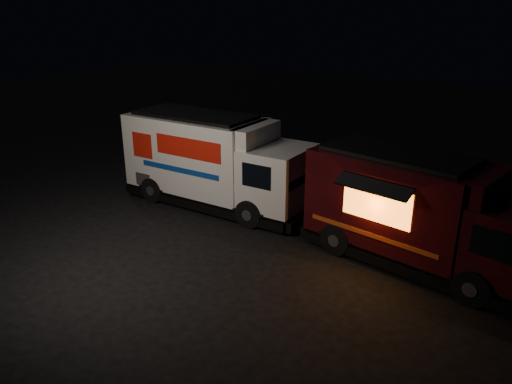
{
  "coord_description": "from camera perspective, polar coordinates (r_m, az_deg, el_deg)",
  "views": [
    {
      "loc": [
        9.11,
        -11.3,
        7.16
      ],
      "look_at": [
        0.15,
        2.0,
        1.13
      ],
      "focal_mm": 35.0,
      "sensor_mm": 36.0,
      "label": 1
    }
  ],
  "objects": [
    {
      "name": "ground",
      "position": [
        16.18,
        -4.41,
        -5.72
      ],
      "size": [
        80.0,
        80.0,
        0.0
      ],
      "primitive_type": "plane",
      "color": "black",
      "rests_on": "ground"
    },
    {
      "name": "red_truck",
      "position": [
        14.98,
        18.58,
        -2.23
      ],
      "size": [
        7.27,
        3.59,
        3.24
      ],
      "primitive_type": null,
      "rotation": [
        0.0,
        0.0,
        -0.15
      ],
      "color": "black",
      "rests_on": "ground"
    },
    {
      "name": "white_truck",
      "position": [
        18.6,
        -4.39,
        3.5
      ],
      "size": [
        7.6,
        2.77,
        3.41
      ],
      "primitive_type": null,
      "rotation": [
        0.0,
        0.0,
        0.03
      ],
      "color": "silver",
      "rests_on": "ground"
    }
  ]
}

